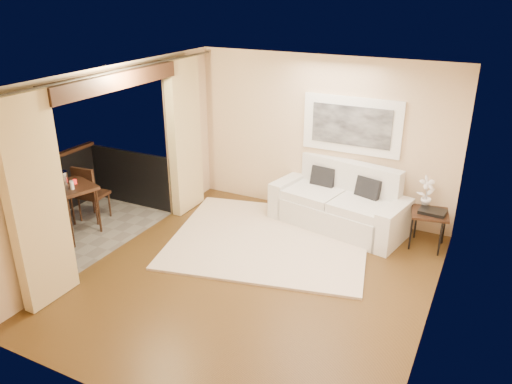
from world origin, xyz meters
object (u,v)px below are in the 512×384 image
Objects in this scene: orchid at (427,192)px; balcony_chair_near at (32,219)px; side_table at (430,216)px; bistro_table at (68,191)px; balcony_chair_far at (88,190)px; ice_bucket at (62,178)px; sofa at (340,205)px.

orchid reaches higher than balcony_chair_near.
bistro_table reaches higher than side_table.
balcony_chair_far is at bearing 102.75° from bistro_table.
ice_bucket is (-0.02, -0.47, 0.38)m from balcony_chair_far.
sofa is at bearing 31.55° from bistro_table.
balcony_chair_far is at bearing -144.20° from sofa.
bistro_table is (-5.08, -2.16, 0.25)m from side_table.
side_table is 5.83m from balcony_chair_near.
orchid is at bearing 43.08° from balcony_chair_near.
ice_bucket is at bearing -156.14° from orchid.
sofa is 4.65× the size of orchid.
balcony_chair_near is 0.86m from ice_bucket.
side_table is at bearing 41.22° from balcony_chair_near.
sofa reaches higher than bistro_table.
balcony_chair_near is (-5.07, -2.88, 0.09)m from side_table.
orchid is at bearing 125.63° from side_table.
side_table is (1.41, -0.10, 0.15)m from sofa.
side_table is at bearing 23.00° from bistro_table.
orchid is (-0.11, 0.15, 0.31)m from side_table.
side_table is at bearing 21.97° from ice_bucket.
side_table is 3.07× the size of ice_bucket.
orchid is at bearing 24.94° from bistro_table.
orchid is 0.55× the size of bistro_table.
balcony_chair_far is at bearing 87.71° from ice_bucket.
balcony_chair_near is 5.17× the size of ice_bucket.
sofa reaches higher than side_table.
ice_bucket is (-3.81, -2.20, 0.58)m from sofa.
side_table is 0.62× the size of balcony_chair_far.
balcony_chair_near is (0.13, -1.24, 0.03)m from balcony_chair_far.
sofa is 1.42m from side_table.
orchid is at bearing 13.76° from sofa.
sofa is 4.33m from bistro_table.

